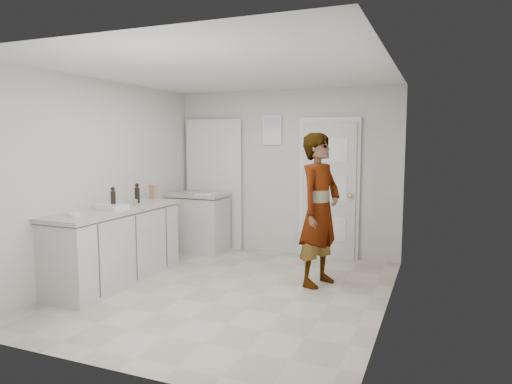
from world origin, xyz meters
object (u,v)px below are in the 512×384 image
at_px(spice_jar, 135,202).
at_px(baking_dish, 112,207).
at_px(cake_mix_box, 153,192).
at_px(oil_cruet_b, 113,198).
at_px(oil_cruet_a, 137,194).
at_px(egg_bowl, 75,214).
at_px(person, 319,210).

height_order(spice_jar, baking_dish, spice_jar).
xyz_separation_m(cake_mix_box, baking_dish, (0.10, -0.99, -0.07)).
bearing_deg(oil_cruet_b, oil_cruet_a, 95.89).
bearing_deg(cake_mix_box, oil_cruet_a, -65.72).
xyz_separation_m(oil_cruet_a, oil_cruet_b, (0.06, -0.54, 0.00)).
height_order(oil_cruet_b, egg_bowl, oil_cruet_b).
height_order(oil_cruet_a, oil_cruet_b, oil_cruet_b).
xyz_separation_m(person, spice_jar, (-2.25, -0.56, 0.04)).
bearing_deg(cake_mix_box, spice_jar, -57.40).
xyz_separation_m(person, baking_dish, (-2.30, -0.93, 0.03)).
height_order(spice_jar, oil_cruet_a, oil_cruet_a).
distance_m(spice_jar, oil_cruet_b, 0.37).
bearing_deg(baking_dish, cake_mix_box, 95.74).
bearing_deg(oil_cruet_b, cake_mix_box, 95.96).
bearing_deg(spice_jar, person, 13.97).
distance_m(person, egg_bowl, 2.77).
distance_m(person, spice_jar, 2.31).
relative_size(oil_cruet_a, oil_cruet_b, 0.97).
xyz_separation_m(oil_cruet_a, baking_dish, (0.05, -0.56, -0.10)).
bearing_deg(egg_bowl, oil_cruet_a, 92.21).
relative_size(person, oil_cruet_a, 7.03).
bearing_deg(person, oil_cruet_b, 129.66).
bearing_deg(oil_cruet_b, spice_jar, 80.80).
relative_size(oil_cruet_a, egg_bowl, 2.05).
distance_m(person, oil_cruet_a, 2.39).
xyz_separation_m(oil_cruet_a, egg_bowl, (0.04, -1.16, -0.10)).
relative_size(person, cake_mix_box, 9.33).
xyz_separation_m(cake_mix_box, egg_bowl, (0.09, -1.58, -0.07)).
bearing_deg(person, baking_dish, 130.10).
relative_size(cake_mix_box, spice_jar, 2.66).
relative_size(cake_mix_box, baking_dish, 0.55).
relative_size(oil_cruet_b, egg_bowl, 2.11).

